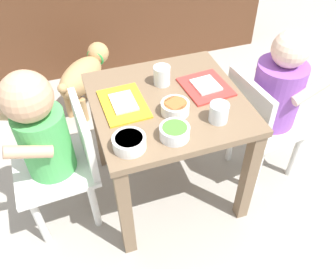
{
  "coord_description": "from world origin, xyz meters",
  "views": [
    {
      "loc": [
        -0.32,
        -0.91,
        1.23
      ],
      "look_at": [
        0.0,
        0.0,
        0.31
      ],
      "focal_mm": 37.18,
      "sensor_mm": 36.0,
      "label": 1
    }
  ],
  "objects_px": {
    "dining_table": "(168,120)",
    "dog": "(84,74)",
    "food_tray_right": "(206,86)",
    "cereal_bowl_right_side": "(129,142)",
    "water_cup_right": "(219,113)",
    "veggie_bowl_far": "(175,132)",
    "seated_child_right": "(275,94)",
    "water_cup_left": "(162,77)",
    "seated_child_left": "(46,136)",
    "veggie_bowl_near": "(176,107)",
    "food_tray_left": "(124,104)"
  },
  "relations": [
    {
      "from": "water_cup_right",
      "to": "food_tray_right",
      "type": "bearing_deg",
      "value": 79.16
    },
    {
      "from": "veggie_bowl_far",
      "to": "seated_child_left",
      "type": "bearing_deg",
      "value": 153.86
    },
    {
      "from": "food_tray_left",
      "to": "food_tray_right",
      "type": "distance_m",
      "value": 0.31
    },
    {
      "from": "dining_table",
      "to": "cereal_bowl_right_side",
      "type": "relative_size",
      "value": 5.19
    },
    {
      "from": "water_cup_right",
      "to": "veggie_bowl_far",
      "type": "bearing_deg",
      "value": -169.82
    },
    {
      "from": "water_cup_right",
      "to": "food_tray_left",
      "type": "bearing_deg",
      "value": 146.85
    },
    {
      "from": "seated_child_right",
      "to": "cereal_bowl_right_side",
      "type": "relative_size",
      "value": 6.65
    },
    {
      "from": "food_tray_right",
      "to": "water_cup_right",
      "type": "xyz_separation_m",
      "value": [
        -0.03,
        -0.18,
        0.02
      ]
    },
    {
      "from": "seated_child_left",
      "to": "veggie_bowl_near",
      "type": "height_order",
      "value": "seated_child_left"
    },
    {
      "from": "water_cup_left",
      "to": "dining_table",
      "type": "bearing_deg",
      "value": -96.31
    },
    {
      "from": "dog",
      "to": "water_cup_right",
      "type": "relative_size",
      "value": 5.8
    },
    {
      "from": "food_tray_left",
      "to": "veggie_bowl_near",
      "type": "relative_size",
      "value": 2.2
    },
    {
      "from": "water_cup_right",
      "to": "veggie_bowl_near",
      "type": "relative_size",
      "value": 0.67
    },
    {
      "from": "dog",
      "to": "food_tray_right",
      "type": "xyz_separation_m",
      "value": [
        0.38,
        -0.66,
        0.28
      ]
    },
    {
      "from": "dog",
      "to": "food_tray_right",
      "type": "distance_m",
      "value": 0.81
    },
    {
      "from": "cereal_bowl_right_side",
      "to": "veggie_bowl_far",
      "type": "relative_size",
      "value": 1.08
    },
    {
      "from": "food_tray_right",
      "to": "cereal_bowl_right_side",
      "type": "relative_size",
      "value": 1.89
    },
    {
      "from": "seated_child_right",
      "to": "food_tray_right",
      "type": "xyz_separation_m",
      "value": [
        -0.27,
        0.05,
        0.07
      ]
    },
    {
      "from": "dining_table",
      "to": "veggie_bowl_far",
      "type": "distance_m",
      "value": 0.22
    },
    {
      "from": "food_tray_right",
      "to": "cereal_bowl_right_side",
      "type": "distance_m",
      "value": 0.4
    },
    {
      "from": "veggie_bowl_far",
      "to": "water_cup_left",
      "type": "bearing_deg",
      "value": 79.37
    },
    {
      "from": "dining_table",
      "to": "seated_child_right",
      "type": "bearing_deg",
      "value": -3.99
    },
    {
      "from": "dining_table",
      "to": "dog",
      "type": "bearing_deg",
      "value": 108.39
    },
    {
      "from": "water_cup_right",
      "to": "veggie_bowl_near",
      "type": "bearing_deg",
      "value": 144.61
    },
    {
      "from": "seated_child_left",
      "to": "seated_child_right",
      "type": "bearing_deg",
      "value": -2.24
    },
    {
      "from": "dining_table",
      "to": "food_tray_right",
      "type": "height_order",
      "value": "food_tray_right"
    },
    {
      "from": "water_cup_left",
      "to": "water_cup_right",
      "type": "distance_m",
      "value": 0.28
    },
    {
      "from": "food_tray_right",
      "to": "veggie_bowl_near",
      "type": "height_order",
      "value": "veggie_bowl_near"
    },
    {
      "from": "seated_child_right",
      "to": "dining_table",
      "type": "bearing_deg",
      "value": 176.01
    },
    {
      "from": "cereal_bowl_right_side",
      "to": "water_cup_right",
      "type": "bearing_deg",
      "value": 5.02
    },
    {
      "from": "seated_child_left",
      "to": "water_cup_right",
      "type": "xyz_separation_m",
      "value": [
        0.55,
        -0.16,
        0.07
      ]
    },
    {
      "from": "dog",
      "to": "water_cup_right",
      "type": "distance_m",
      "value": 0.96
    },
    {
      "from": "food_tray_right",
      "to": "water_cup_right",
      "type": "height_order",
      "value": "water_cup_right"
    },
    {
      "from": "veggie_bowl_near",
      "to": "veggie_bowl_far",
      "type": "bearing_deg",
      "value": -111.97
    },
    {
      "from": "dining_table",
      "to": "water_cup_right",
      "type": "relative_size",
      "value": 8.21
    },
    {
      "from": "dining_table",
      "to": "water_cup_left",
      "type": "height_order",
      "value": "water_cup_left"
    },
    {
      "from": "food_tray_right",
      "to": "seated_child_left",
      "type": "bearing_deg",
      "value": -178.1
    },
    {
      "from": "veggie_bowl_near",
      "to": "seated_child_right",
      "type": "bearing_deg",
      "value": 5.81
    },
    {
      "from": "dog",
      "to": "water_cup_left",
      "type": "xyz_separation_m",
      "value": [
        0.24,
        -0.59,
        0.31
      ]
    },
    {
      "from": "dog",
      "to": "water_cup_right",
      "type": "height_order",
      "value": "water_cup_right"
    },
    {
      "from": "food_tray_right",
      "to": "cereal_bowl_right_side",
      "type": "height_order",
      "value": "cereal_bowl_right_side"
    },
    {
      "from": "food_tray_right",
      "to": "cereal_bowl_right_side",
      "type": "bearing_deg",
      "value": -148.8
    },
    {
      "from": "seated_child_right",
      "to": "veggie_bowl_far",
      "type": "distance_m",
      "value": 0.5
    },
    {
      "from": "dining_table",
      "to": "cereal_bowl_right_side",
      "type": "bearing_deg",
      "value": -135.44
    },
    {
      "from": "food_tray_left",
      "to": "cereal_bowl_right_side",
      "type": "distance_m",
      "value": 0.21
    },
    {
      "from": "food_tray_right",
      "to": "veggie_bowl_far",
      "type": "bearing_deg",
      "value": -133.38
    },
    {
      "from": "water_cup_right",
      "to": "cereal_bowl_right_side",
      "type": "bearing_deg",
      "value": -174.98
    },
    {
      "from": "food_tray_left",
      "to": "veggie_bowl_near",
      "type": "height_order",
      "value": "veggie_bowl_near"
    },
    {
      "from": "water_cup_left",
      "to": "dog",
      "type": "bearing_deg",
      "value": 112.2
    },
    {
      "from": "seated_child_right",
      "to": "food_tray_left",
      "type": "bearing_deg",
      "value": 174.82
    }
  ]
}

